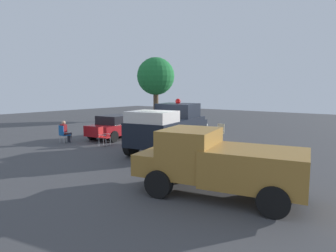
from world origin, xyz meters
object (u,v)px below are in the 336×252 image
object	(u,v)px
lawn_chair_spare	(103,135)
lawn_chair_by_car	(220,131)
oak_tree_left	(156,77)
lawn_chair_near_truck	(63,133)
vintage_fire_truck	(170,127)
parked_pickup	(218,162)
spectator_seated	(65,131)
classic_hot_rod	(119,126)

from	to	relation	value
lawn_chair_spare	lawn_chair_by_car	bearing A→B (deg)	139.96
oak_tree_left	lawn_chair_near_truck	bearing A→B (deg)	17.78
vintage_fire_truck	lawn_chair_near_truck	distance (m)	6.46
lawn_chair_near_truck	parked_pickup	bearing A→B (deg)	78.43
vintage_fire_truck	spectator_seated	world-z (taller)	vintage_fire_truck
oak_tree_left	lawn_chair_spare	bearing A→B (deg)	27.80
lawn_chair_near_truck	lawn_chair_spare	distance (m)	2.53
classic_hot_rod	spectator_seated	distance (m)	3.34
lawn_chair_spare	oak_tree_left	xyz separation A→B (m)	(-12.84, -6.77, 3.77)
parked_pickup	spectator_seated	size ratio (longest dim) A/B	3.92
spectator_seated	oak_tree_left	size ratio (longest dim) A/B	0.20
classic_hot_rod	lawn_chair_by_car	bearing A→B (deg)	116.46
lawn_chair_near_truck	spectator_seated	world-z (taller)	spectator_seated
classic_hot_rod	lawn_chair_by_car	size ratio (longest dim) A/B	4.46
lawn_chair_near_truck	oak_tree_left	size ratio (longest dim) A/B	0.16
classic_hot_rod	lawn_chair_spare	world-z (taller)	classic_hot_rod
lawn_chair_spare	spectator_seated	bearing A→B (deg)	-72.48
parked_pickup	lawn_chair_by_car	bearing A→B (deg)	-152.96
lawn_chair_spare	spectator_seated	size ratio (longest dim) A/B	0.79
lawn_chair_near_truck	oak_tree_left	distance (m)	14.89
spectator_seated	oak_tree_left	bearing A→B (deg)	-162.04
lawn_chair_by_car	lawn_chair_spare	xyz separation A→B (m)	(5.26, -4.42, 0.00)
lawn_chair_spare	parked_pickup	bearing A→B (deg)	70.14
lawn_chair_spare	spectator_seated	world-z (taller)	spectator_seated
lawn_chair_by_car	oak_tree_left	distance (m)	14.03
classic_hot_rod	lawn_chair_near_truck	size ratio (longest dim) A/B	4.46
lawn_chair_spare	oak_tree_left	world-z (taller)	oak_tree_left
spectator_seated	oak_tree_left	distance (m)	14.75
lawn_chair_spare	lawn_chair_near_truck	bearing A→B (deg)	-69.70
classic_hot_rod	lawn_chair_near_truck	bearing A→B (deg)	-18.14
parked_pickup	lawn_chair_spare	xyz separation A→B (m)	(-3.15, -8.71, -0.40)
vintage_fire_truck	lawn_chair_spare	size ratio (longest dim) A/B	6.11
parked_pickup	lawn_chair_spare	world-z (taller)	parked_pickup
lawn_chair_by_car	lawn_chair_spare	size ratio (longest dim) A/B	1.00
vintage_fire_truck	lawn_chair_near_truck	size ratio (longest dim) A/B	6.11
parked_pickup	lawn_chair_near_truck	xyz separation A→B (m)	(-2.27, -11.08, -0.40)
lawn_chair_near_truck	classic_hot_rod	bearing A→B (deg)	161.86
lawn_chair_spare	spectator_seated	distance (m)	2.48
parked_pickup	oak_tree_left	xyz separation A→B (m)	(-15.99, -15.48, 3.37)
classic_hot_rod	spectator_seated	size ratio (longest dim) A/B	3.53
classic_hot_rod	oak_tree_left	distance (m)	12.32
classic_hot_rod	lawn_chair_spare	size ratio (longest dim) A/B	4.46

